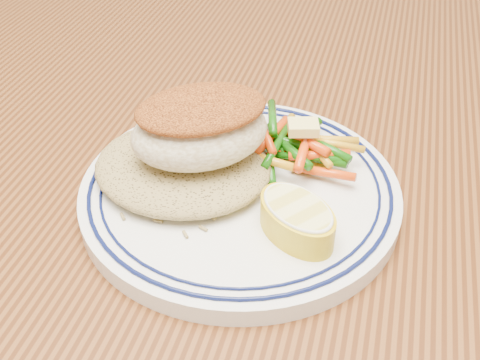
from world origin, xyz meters
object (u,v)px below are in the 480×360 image
at_px(plate, 240,191).
at_px(rice_pilaf, 183,163).
at_px(dining_table, 263,254).
at_px(fish_fillet, 200,127).
at_px(vegetable_pile, 293,147).
at_px(lemon_wedge, 297,218).

bearing_deg(plate, rice_pilaf, -178.56).
height_order(dining_table, rice_pilaf, rice_pilaf).
distance_m(fish_fillet, vegetable_pile, 0.08).
bearing_deg(rice_pilaf, lemon_wedge, -22.43).
height_order(dining_table, lemon_wedge, lemon_wedge).
bearing_deg(lemon_wedge, plate, 141.38).
xyz_separation_m(plate, fish_fillet, (-0.03, 0.00, 0.05)).
distance_m(fish_fillet, lemon_wedge, 0.10).
distance_m(vegetable_pile, lemon_wedge, 0.09).
relative_size(dining_table, fish_fillet, 11.76).
bearing_deg(lemon_wedge, fish_fillet, 151.81).
bearing_deg(dining_table, vegetable_pile, 3.39).
relative_size(plate, fish_fillet, 1.93).
xyz_separation_m(plate, rice_pilaf, (-0.05, -0.00, 0.02)).
height_order(dining_table, plate, plate).
xyz_separation_m(vegetable_pile, lemon_wedge, (0.02, -0.08, 0.00)).
xyz_separation_m(rice_pilaf, fish_fillet, (0.01, 0.00, 0.03)).
bearing_deg(fish_fillet, vegetable_pile, 31.27).
distance_m(plate, fish_fillet, 0.06).
bearing_deg(rice_pilaf, vegetable_pile, 28.89).
relative_size(dining_table, rice_pilaf, 10.87).
relative_size(dining_table, vegetable_pile, 14.86).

